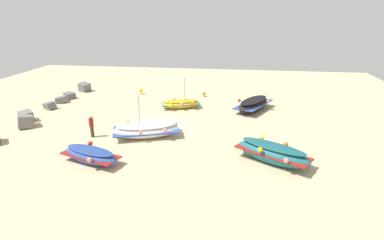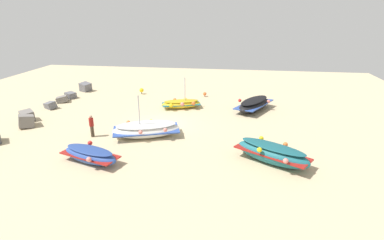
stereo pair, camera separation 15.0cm
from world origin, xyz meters
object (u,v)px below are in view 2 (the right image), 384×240
object	(u,v)px
fishing_boat_0	(181,104)
fishing_boat_4	(272,153)
mooring_buoy_1	(205,94)
mooring_buoy_0	(142,90)
fishing_boat_3	(90,155)
fishing_boat_2	(146,129)
fishing_boat_1	(254,104)
person_walking	(91,124)

from	to	relation	value
fishing_boat_0	fishing_boat_4	distance (m)	12.09
fishing_boat_4	mooring_buoy_1	size ratio (longest dim) A/B	9.61
fishing_boat_4	mooring_buoy_0	distance (m)	18.64
fishing_boat_0	mooring_buoy_1	distance (m)	4.58
fishing_boat_0	fishing_boat_3	distance (m)	11.73
fishing_boat_0	fishing_boat_4	bearing A→B (deg)	108.15
fishing_boat_2	fishing_boat_1	bearing A→B (deg)	23.83
fishing_boat_0	person_walking	xyz separation A→B (m)	(-7.53, 5.10, 0.52)
fishing_boat_4	person_walking	world-z (taller)	person_walking
fishing_boat_2	mooring_buoy_1	size ratio (longest dim) A/B	10.51
fishing_boat_0	fishing_boat_1	xyz separation A→B (m)	(0.31, -6.61, 0.14)
fishing_boat_1	mooring_buoy_0	bearing A→B (deg)	-80.46
fishing_boat_2	mooring_buoy_0	xyz separation A→B (m)	(11.23, 3.83, -0.12)
fishing_boat_4	fishing_boat_3	bearing A→B (deg)	38.96
fishing_boat_0	mooring_buoy_0	size ratio (longest dim) A/B	5.86
fishing_boat_2	fishing_boat_4	distance (m)	8.92
mooring_buoy_0	mooring_buoy_1	bearing A→B (deg)	-90.36
fishing_boat_3	person_walking	world-z (taller)	person_walking
person_walking	mooring_buoy_0	xyz separation A→B (m)	(11.81, 0.01, -0.52)
fishing_boat_2	mooring_buoy_0	size ratio (longest dim) A/B	7.90
fishing_boat_4	mooring_buoy_0	world-z (taller)	fishing_boat_4
fishing_boat_1	mooring_buoy_1	size ratio (longest dim) A/B	10.08
fishing_boat_1	fishing_boat_4	world-z (taller)	fishing_boat_4
fishing_boat_2	person_walking	size ratio (longest dim) A/B	3.16
fishing_boat_0	fishing_boat_1	distance (m)	6.62
fishing_boat_1	fishing_boat_2	distance (m)	10.72
fishing_boat_2	fishing_boat_4	world-z (taller)	fishing_boat_2
fishing_boat_3	fishing_boat_2	bearing A→B (deg)	-99.51
fishing_boat_3	fishing_boat_4	xyz separation A→B (m)	(1.48, -10.69, 0.15)
fishing_boat_0	person_walking	world-z (taller)	fishing_boat_0
fishing_boat_0	fishing_boat_1	size ratio (longest dim) A/B	0.77
fishing_boat_2	mooring_buoy_0	bearing A→B (deg)	90.08
mooring_buoy_0	mooring_buoy_1	size ratio (longest dim) A/B	1.33
fishing_boat_2	fishing_boat_4	xyz separation A→B (m)	(-2.77, -8.48, 0.09)
person_walking	fishing_boat_3	bearing A→B (deg)	-50.52
fishing_boat_1	fishing_boat_4	xyz separation A→B (m)	(-10.02, -0.58, 0.07)
fishing_boat_2	person_walking	distance (m)	3.88
fishing_boat_0	fishing_boat_1	bearing A→B (deg)	164.30
fishing_boat_1	fishing_boat_4	size ratio (longest dim) A/B	1.05
fishing_boat_3	person_walking	distance (m)	4.03
fishing_boat_4	person_walking	bearing A→B (deg)	20.99
fishing_boat_0	fishing_boat_2	distance (m)	7.07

